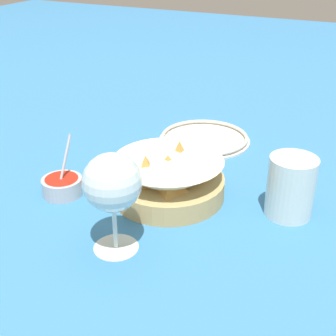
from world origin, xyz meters
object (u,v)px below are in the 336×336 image
(beer_mug, at_px, (291,188))
(sauce_cup, at_px, (62,185))
(food_basket, at_px, (167,179))
(wine_glass, at_px, (112,185))
(side_plate, at_px, (204,138))

(beer_mug, bearing_deg, sauce_cup, 106.68)
(food_basket, xyz_separation_m, sauce_cup, (-0.08, 0.18, -0.02))
(wine_glass, relative_size, beer_mug, 1.31)
(sauce_cup, height_order, side_plate, sauce_cup)
(food_basket, bearing_deg, beer_mug, -79.57)
(sauce_cup, relative_size, wine_glass, 0.67)
(sauce_cup, xyz_separation_m, side_plate, (0.34, -0.15, -0.01))
(side_plate, bearing_deg, sauce_cup, 156.94)
(food_basket, relative_size, beer_mug, 1.69)
(side_plate, bearing_deg, food_basket, -172.85)
(sauce_cup, distance_m, wine_glass, 0.22)
(wine_glass, relative_size, side_plate, 0.76)
(beer_mug, distance_m, side_plate, 0.34)
(wine_glass, bearing_deg, sauce_cup, 60.85)
(side_plate, bearing_deg, wine_glass, -176.03)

